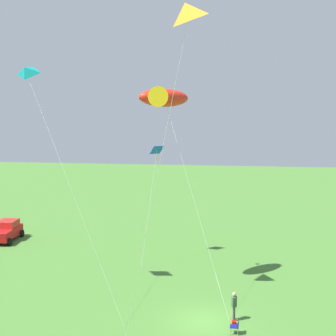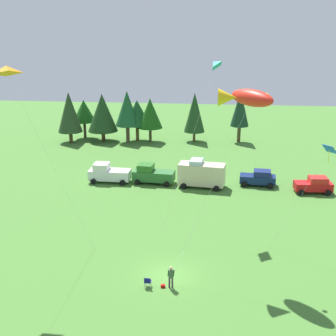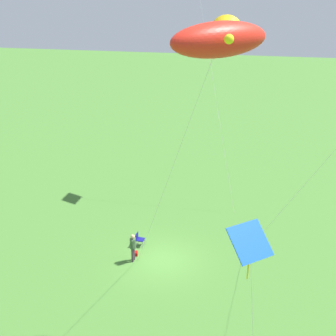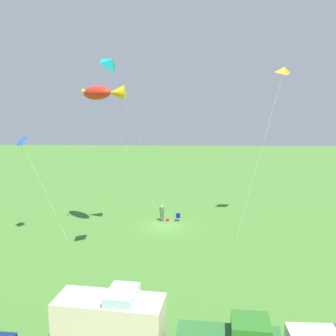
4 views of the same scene
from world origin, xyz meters
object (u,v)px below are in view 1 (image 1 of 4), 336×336
person_kite_flyer (234,304)px  kite_diamond_blue (157,153)px  backpack_on_grass (234,323)px  kite_delta_orange (185,13)px  kite_large_fish (163,97)px  car_red_sedan (6,231)px  folding_chair (236,325)px  kite_delta_teal (25,72)px

person_kite_flyer → kite_diamond_blue: size_ratio=0.18×
backpack_on_grass → kite_delta_orange: size_ratio=0.02×
kite_large_fish → car_red_sedan: bearing=61.2°
car_red_sedan → kite_large_fish: (-9.24, -16.77, 12.42)m
car_red_sedan → kite_diamond_blue: bearing=-103.8°
folding_chair → kite_delta_orange: bearing=81.7°
kite_diamond_blue → backpack_on_grass: bearing=-151.7°
backpack_on_grass → kite_delta_teal: size_ratio=0.02×
kite_delta_orange → kite_delta_teal: bearing=40.3°
car_red_sedan → kite_diamond_blue: 17.31m
folding_chair → car_red_sedan: (16.04, 21.98, 0.46)m
folding_chair → person_kite_flyer: bearing=-83.7°
kite_delta_teal → kite_diamond_blue: kite_delta_teal is taller
kite_delta_teal → kite_diamond_blue: bearing=-37.4°
backpack_on_grass → kite_diamond_blue: (12.44, 6.71, 8.83)m
kite_diamond_blue → car_red_sedan: bearing=80.7°
folding_chair → kite_diamond_blue: 17.38m
backpack_on_grass → car_red_sedan: car_red_sedan is taller
kite_delta_teal → person_kite_flyer: bearing=-100.2°
kite_large_fish → kite_delta_orange: kite_delta_orange is taller
person_kite_flyer → backpack_on_grass: size_ratio=5.44×
kite_large_fish → kite_delta_teal: size_ratio=0.90×
kite_delta_teal → kite_diamond_blue: (9.36, -7.14, -6.06)m
car_red_sedan → person_kite_flyer: bearing=-127.7°
kite_delta_teal → kite_diamond_blue: 13.24m
folding_chair → kite_delta_teal: size_ratio=0.05×
kite_large_fish → folding_chair: bearing=-142.6°
person_kite_flyer → kite_delta_teal: 19.83m
person_kite_flyer → folding_chair: bearing=98.4°
kite_large_fish → kite_delta_orange: bearing=-168.8°
kite_delta_teal → backpack_on_grass: bearing=-102.6°
folding_chair → kite_delta_orange: kite_delta_orange is taller
folding_chair → kite_delta_teal: (4.21, 13.96, 14.51)m
folding_chair → kite_large_fish: bearing=-50.4°
backpack_on_grass → kite_delta_teal: 20.57m
kite_large_fish → person_kite_flyer: bearing=-135.0°
folding_chair → kite_large_fish: (6.80, 5.20, 12.88)m
kite_delta_orange → backpack_on_grass: bearing=-8.9°
backpack_on_grass → kite_delta_teal: bearing=77.4°
backpack_on_grass → kite_large_fish: kite_large_fish is taller
backpack_on_grass → car_red_sedan: bearing=55.7°
person_kite_flyer → kite_diamond_blue: (11.85, 6.70, 7.92)m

